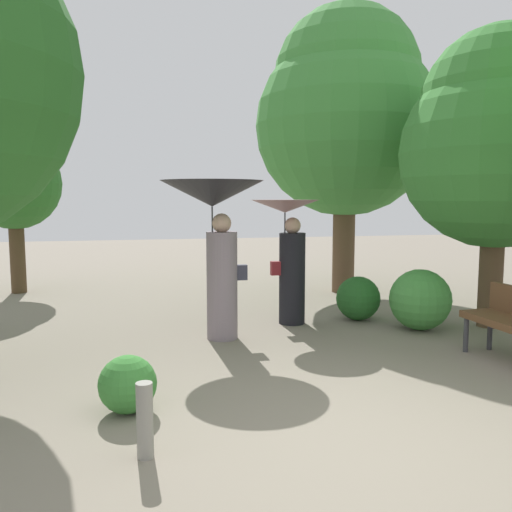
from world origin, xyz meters
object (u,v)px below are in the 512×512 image
Objects in this scene: person_right at (289,244)px; tree_mid_left at (13,174)px; person_left at (215,220)px; tree_near_right at (346,111)px; path_marker_post at (145,420)px; tree_far_back at (498,137)px.

person_right is 0.54× the size of tree_mid_left.
person_right is 5.81m from tree_mid_left.
tree_near_right reaches higher than person_left.
tree_near_right is 9.89× the size of path_marker_post.
tree_mid_left is at bearing 168.46° from tree_near_right.
tree_far_back is 7.62× the size of path_marker_post.
person_right is at bearing -38.61° from tree_mid_left.
person_left is at bearing -51.62° from tree_mid_left.
person_left is 4.55m from tree_near_right.
tree_mid_left is at bearing 108.08° from path_marker_post.
tree_near_right is (1.77, 2.29, 2.31)m from person_right.
path_marker_post is at bearing 150.36° from person_right.
person_left is 4.11m from tree_far_back.
tree_far_back is at bearing -30.96° from tree_mid_left.
path_marker_post is (-0.94, -3.05, -1.29)m from person_left.
person_left is 0.38× the size of tree_near_right.
person_right is at bearing 60.07° from path_marker_post.
tree_far_back is at bearing -105.48° from person_right.
path_marker_post is at bearing -123.11° from tree_near_right.
person_right is at bearing 164.23° from tree_far_back.
tree_mid_left reaches higher than person_left.
tree_mid_left is (-3.30, 4.16, 0.73)m from person_left.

